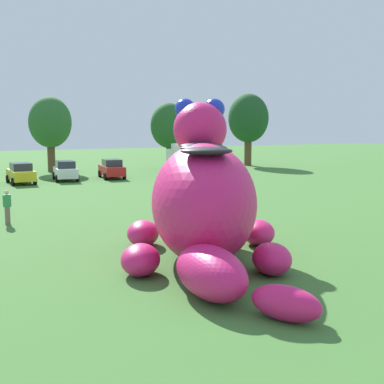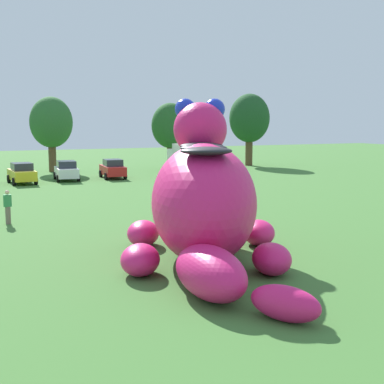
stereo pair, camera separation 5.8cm
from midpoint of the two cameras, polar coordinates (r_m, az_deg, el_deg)
ground_plane at (r=20.27m, az=3.96°, el=-6.90°), size 160.00×160.00×0.00m
giant_inflatable_creature at (r=19.38m, az=1.23°, el=-0.86°), size 7.82×12.10×6.06m
car_yellow at (r=45.58m, az=-18.07°, el=1.95°), size 2.11×4.19×1.72m
car_white at (r=46.93m, az=-13.58°, el=2.26°), size 2.22×4.24×1.72m
car_red at (r=48.00m, az=-8.71°, el=2.50°), size 2.19×4.23×1.72m
box_truck at (r=50.67m, az=-0.61°, el=3.70°), size 2.78×6.54×2.95m
tree_mid_left at (r=55.40m, az=-15.14°, el=7.25°), size 4.27×4.27×7.58m
tree_centre_left at (r=56.18m, az=-2.51°, el=7.15°), size 3.97×3.97×7.04m
tree_centre at (r=61.65m, az=6.10°, el=7.90°), size 4.66×4.66×8.27m
spectator_wandering at (r=27.74m, az=-19.44°, el=-1.57°), size 0.38×0.26×1.71m
spectator_far_side at (r=35.93m, az=-3.59°, el=0.86°), size 0.38×0.26×1.71m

